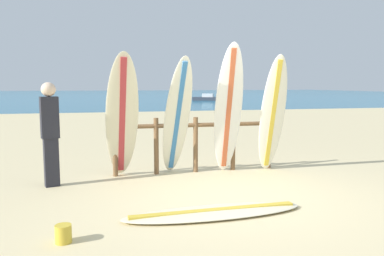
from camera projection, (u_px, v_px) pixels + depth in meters
The scene contains 11 objects.
ground_plane at pixel (232, 195), 5.76m from camera, with size 120.00×120.00×0.00m, color beige.
ocean_water at pixel (114, 94), 61.84m from camera, with size 120.00×80.00×0.01m, color #196B93.
surfboard_rack at pixel (196, 138), 7.24m from camera, with size 3.13×0.09×1.06m.
surfboard_leaning_far_left at pixel (122, 117), 6.57m from camera, with size 0.62×1.02×2.22m.
surfboard_leaning_left at pixel (177, 118), 6.80m from camera, with size 0.59×1.06×2.16m.
surfboard_leaning_center_left at pixel (228, 111), 6.91m from camera, with size 0.59×0.92×2.40m.
surfboard_leaning_center at pixel (272, 115), 7.08m from camera, with size 0.54×0.82×2.21m.
surfboard_lying_on_sand at pixel (214, 212), 4.90m from camera, with size 2.42×0.67×0.08m.
beachgoer_standing at pixel (50, 130), 6.18m from camera, with size 0.31×0.25×1.71m.
small_boat_offshore at pixel (208, 98), 38.99m from camera, with size 3.19×2.14×0.71m.
sand_bucket at pixel (63, 234), 4.03m from camera, with size 0.18×0.18×0.19m, color gold.
Camera 1 is at (-1.88, -5.31, 1.68)m, focal length 35.52 mm.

